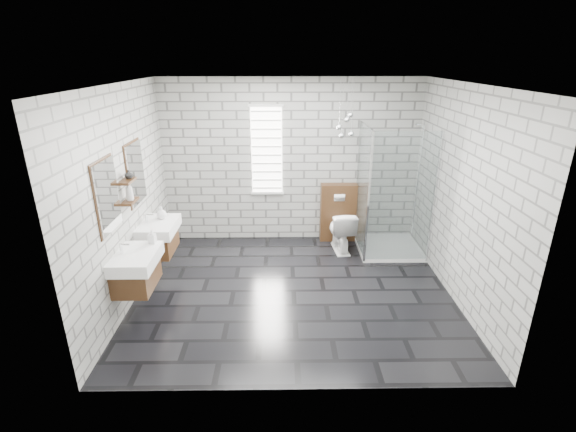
{
  "coord_description": "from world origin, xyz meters",
  "views": [
    {
      "loc": [
        -0.15,
        -4.94,
        3.0
      ],
      "look_at": [
        -0.07,
        0.35,
        0.96
      ],
      "focal_mm": 26.0,
      "sensor_mm": 36.0,
      "label": 1
    }
  ],
  "objects_px": {
    "vanity_left": "(133,260)",
    "cistern_panel": "(338,212)",
    "vanity_right": "(156,228)",
    "toilet": "(341,230)",
    "shower_enclosure": "(386,223)"
  },
  "relations": [
    {
      "from": "vanity_left",
      "to": "shower_enclosure",
      "type": "xyz_separation_m",
      "value": [
        3.41,
        1.72,
        -0.25
      ]
    },
    {
      "from": "vanity_right",
      "to": "toilet",
      "type": "distance_m",
      "value": 2.87
    },
    {
      "from": "vanity_left",
      "to": "cistern_panel",
      "type": "bearing_deg",
      "value": 39.62
    },
    {
      "from": "vanity_right",
      "to": "cistern_panel",
      "type": "height_order",
      "value": "vanity_right"
    },
    {
      "from": "vanity_right",
      "to": "vanity_left",
      "type": "bearing_deg",
      "value": -90.0
    },
    {
      "from": "vanity_left",
      "to": "cistern_panel",
      "type": "relative_size",
      "value": 1.57
    },
    {
      "from": "vanity_left",
      "to": "vanity_right",
      "type": "bearing_deg",
      "value": 90.0
    },
    {
      "from": "vanity_right",
      "to": "shower_enclosure",
      "type": "xyz_separation_m",
      "value": [
        3.41,
        0.76,
        -0.25
      ]
    },
    {
      "from": "vanity_left",
      "to": "cistern_panel",
      "type": "height_order",
      "value": "vanity_left"
    },
    {
      "from": "vanity_right",
      "to": "shower_enclosure",
      "type": "distance_m",
      "value": 3.5
    },
    {
      "from": "vanity_left",
      "to": "cistern_panel",
      "type": "distance_m",
      "value": 3.52
    },
    {
      "from": "vanity_left",
      "to": "vanity_right",
      "type": "xyz_separation_m",
      "value": [
        0.0,
        0.96,
        0.0
      ]
    },
    {
      "from": "vanity_left",
      "to": "shower_enclosure",
      "type": "bearing_deg",
      "value": 26.84
    },
    {
      "from": "cistern_panel",
      "to": "shower_enclosure",
      "type": "distance_m",
      "value": 0.87
    },
    {
      "from": "vanity_right",
      "to": "toilet",
      "type": "xyz_separation_m",
      "value": [
        2.71,
        0.87,
        -0.41
      ]
    }
  ]
}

